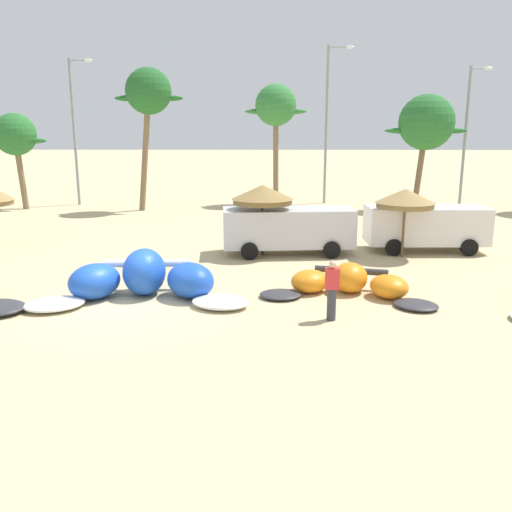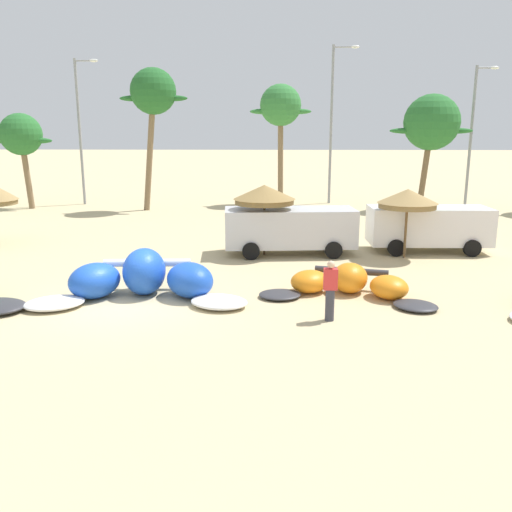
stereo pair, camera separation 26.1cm
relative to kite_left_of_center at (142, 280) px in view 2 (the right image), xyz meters
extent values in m
plane|color=#C6B284|center=(-0.36, -0.73, -0.54)|extent=(260.00, 260.00, 0.00)
ellipsoid|color=white|center=(-2.27, -1.09, -0.40)|extent=(2.04, 1.84, 0.28)
ellipsoid|color=blue|center=(-1.42, -0.09, -0.02)|extent=(1.97, 2.09, 1.05)
ellipsoid|color=blue|center=(-0.02, 0.35, 0.17)|extent=(1.38, 1.74, 1.42)
ellipsoid|color=blue|center=(1.42, 0.07, -0.02)|extent=(2.04, 2.10, 1.05)
ellipsoid|color=white|center=(2.38, -0.82, -0.40)|extent=(1.96, 1.71, 0.28)
cylinder|color=white|center=(-0.05, 0.93, 0.29)|extent=(2.73, 0.41, 0.25)
cube|color=white|center=(-0.01, 0.18, 0.17)|extent=(1.02, 0.66, 0.04)
ellipsoid|color=#333338|center=(4.12, 0.09, -0.45)|extent=(1.37, 1.22, 0.19)
ellipsoid|color=orange|center=(5.04, 0.69, -0.20)|extent=(1.66, 1.65, 0.69)
ellipsoid|color=orange|center=(6.27, 0.71, -0.08)|extent=(1.35, 1.47, 0.93)
ellipsoid|color=orange|center=(7.37, 0.14, -0.20)|extent=(1.47, 1.57, 0.69)
ellipsoid|color=#333338|center=(7.92, -0.81, -0.45)|extent=(1.65, 1.60, 0.19)
cylinder|color=#333338|center=(6.38, 1.13, 0.03)|extent=(2.28, 0.73, 0.21)
cube|color=#333338|center=(6.24, 0.58, -0.08)|extent=(0.92, 0.63, 0.04)
cylinder|color=brown|center=(3.53, 5.84, 0.58)|extent=(0.10, 0.10, 2.25)
cone|color=olive|center=(3.53, 5.84, 1.99)|extent=(2.46, 2.46, 0.56)
cylinder|color=olive|center=(3.53, 5.84, 1.61)|extent=(2.34, 2.34, 0.20)
cylinder|color=brown|center=(9.07, 5.51, 0.54)|extent=(0.10, 0.10, 2.16)
cone|color=#9E7F4C|center=(9.07, 5.51, 1.89)|extent=(2.31, 2.31, 0.54)
cylinder|color=olive|center=(9.07, 5.51, 1.52)|extent=(2.19, 2.19, 0.20)
cube|color=white|center=(10.28, 6.71, 0.55)|extent=(4.87, 1.96, 1.50)
cube|color=black|center=(8.95, 6.69, 0.81)|extent=(1.23, 1.88, 0.56)
cylinder|color=black|center=(8.79, 5.74, -0.20)|extent=(0.68, 0.25, 0.68)
cylinder|color=black|center=(8.77, 7.64, -0.20)|extent=(0.68, 0.25, 0.68)
cylinder|color=black|center=(11.80, 5.77, -0.20)|extent=(0.68, 0.25, 0.68)
cylinder|color=black|center=(11.78, 7.67, -0.20)|extent=(0.68, 0.25, 0.68)
cube|color=silver|center=(4.56, 6.04, 0.55)|extent=(5.36, 2.36, 1.50)
cube|color=black|center=(3.13, 5.92, 0.81)|extent=(1.46, 1.99, 0.56)
cylinder|color=black|center=(3.03, 4.95, -0.20)|extent=(0.70, 0.30, 0.68)
cylinder|color=black|center=(2.87, 6.86, -0.20)|extent=(0.70, 0.30, 0.68)
cylinder|color=black|center=(6.25, 5.22, -0.20)|extent=(0.70, 0.30, 0.68)
cylinder|color=black|center=(6.09, 7.14, -0.20)|extent=(0.70, 0.30, 0.68)
cylinder|color=#383842|center=(5.41, -1.85, -0.12)|extent=(0.24, 0.24, 0.85)
cube|color=red|center=(5.41, -1.85, 0.59)|extent=(0.36, 0.22, 0.56)
sphere|color=beige|center=(5.41, -1.85, 0.98)|extent=(0.20, 0.20, 0.20)
cylinder|color=#7F6647|center=(-11.87, 18.61, 1.80)|extent=(0.64, 0.36, 4.69)
sphere|color=#286B2D|center=(-12.01, 18.61, 4.13)|extent=(2.61, 2.61, 2.61)
ellipsoid|color=#286B2D|center=(-13.05, 18.61, 3.74)|extent=(1.83, 0.50, 0.36)
ellipsoid|color=#286B2D|center=(-10.96, 18.61, 3.74)|extent=(1.83, 0.50, 0.36)
cylinder|color=#7F6647|center=(-3.80, 18.16, 3.07)|extent=(1.08, 0.36, 7.22)
sphere|color=#236028|center=(-3.43, 18.16, 6.67)|extent=(2.77, 2.77, 2.77)
ellipsoid|color=#236028|center=(-4.54, 18.16, 6.26)|extent=(1.94, 0.50, 0.36)
ellipsoid|color=#236028|center=(-2.33, 18.16, 6.26)|extent=(1.94, 0.50, 0.36)
cylinder|color=#7F6647|center=(4.31, 21.40, 2.73)|extent=(0.42, 0.36, 6.55)
sphere|color=#337A38|center=(4.28, 21.40, 6.00)|extent=(2.72, 2.72, 2.72)
ellipsoid|color=#337A38|center=(3.19, 21.40, 5.59)|extent=(1.91, 0.50, 0.36)
ellipsoid|color=#337A38|center=(5.37, 21.40, 5.59)|extent=(1.91, 0.50, 0.36)
cylinder|color=brown|center=(13.27, 18.70, 2.16)|extent=(0.78, 0.36, 5.41)
sphere|color=#286B2D|center=(13.48, 18.70, 4.85)|extent=(3.38, 3.38, 3.38)
ellipsoid|color=#286B2D|center=(12.12, 18.70, 4.35)|extent=(2.37, 0.50, 0.36)
ellipsoid|color=#286B2D|center=(14.83, 18.70, 4.35)|extent=(2.37, 0.50, 0.36)
cylinder|color=gray|center=(-9.03, 20.77, 4.18)|extent=(0.18, 0.18, 9.45)
cylinder|color=gray|center=(-8.41, 20.77, 8.76)|extent=(1.24, 0.10, 0.10)
ellipsoid|color=silver|center=(-7.78, 20.77, 8.76)|extent=(0.56, 0.24, 0.20)
cylinder|color=gray|center=(7.70, 21.93, 4.64)|extent=(0.18, 0.18, 10.36)
cylinder|color=gray|center=(8.40, 21.93, 9.67)|extent=(1.41, 0.10, 0.10)
ellipsoid|color=silver|center=(9.11, 21.93, 9.67)|extent=(0.56, 0.24, 0.20)
cylinder|color=gray|center=(16.36, 19.98, 3.87)|extent=(0.18, 0.18, 8.83)
cylinder|color=gray|center=(16.90, 19.98, 8.14)|extent=(1.08, 0.10, 0.10)
ellipsoid|color=silver|center=(17.44, 19.98, 8.14)|extent=(0.56, 0.24, 0.20)
camera|label=1|loc=(3.68, -15.36, 4.34)|focal=37.70mm
camera|label=2|loc=(3.94, -15.35, 4.34)|focal=37.70mm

